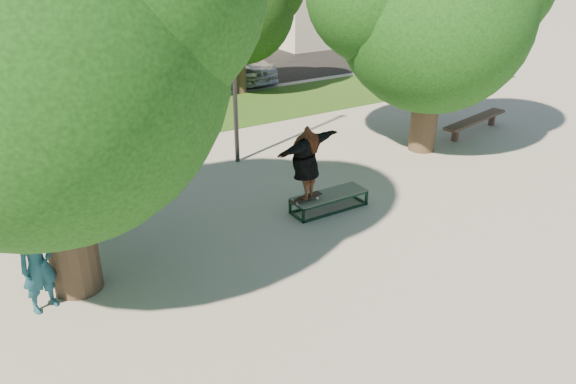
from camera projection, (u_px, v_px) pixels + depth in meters
ground at (307, 249)px, 11.26m from camera, size 120.00×120.00×0.00m
grass_strip at (177, 119)px, 19.07m from camera, size 30.00×4.00×0.02m
asphalt_strip at (97, 84)px, 23.62m from camera, size 40.00×8.00×0.01m
tree_left at (25, 34)px, 8.20m from camera, size 6.96×5.95×7.12m
tree_right at (432, 3)px, 14.75m from camera, size 6.24×5.33×6.51m
bg_tree_right at (236, 0)px, 20.85m from camera, size 5.04×4.31×5.43m
lamppost at (233, 46)px, 14.28m from camera, size 0.25×0.15×6.11m
grind_box at (329, 201)px, 12.81m from camera, size 1.80×0.60×0.38m
skater_rig at (306, 163)px, 12.05m from camera, size 2.10×1.21×1.74m
bystander at (38, 265)px, 9.15m from camera, size 0.71×0.58×1.67m
bench at (475, 121)px, 17.66m from camera, size 3.10×1.04×0.47m
car_grey at (149, 60)px, 24.92m from camera, size 2.67×4.92×1.31m
car_silver_b at (236, 62)px, 24.37m from camera, size 2.02×4.84×1.40m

